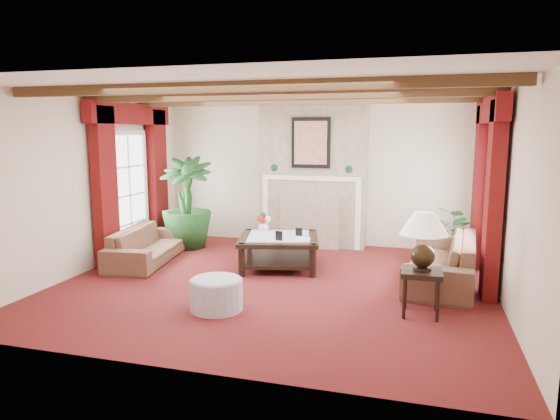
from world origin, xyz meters
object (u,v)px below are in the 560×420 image
(ottoman, at_px, (216,295))
(sofa_right, at_px, (442,251))
(coffee_table, at_px, (279,252))
(potted_palm, at_px, (187,222))
(sofa_left, at_px, (147,239))
(side_table, at_px, (421,292))

(ottoman, bearing_deg, sofa_right, 36.14)
(ottoman, bearing_deg, coffee_table, 84.32)
(sofa_right, height_order, potted_palm, potted_palm)
(sofa_left, xyz_separation_m, side_table, (4.40, -1.28, -0.11))
(ottoman, bearing_deg, side_table, 11.73)
(sofa_left, bearing_deg, sofa_right, -96.33)
(ottoman, bearing_deg, potted_palm, 122.11)
(coffee_table, bearing_deg, ottoman, -108.94)
(side_table, xyz_separation_m, ottoman, (-2.40, -0.50, -0.09))
(sofa_right, distance_m, potted_palm, 4.61)
(sofa_left, relative_size, potted_palm, 1.08)
(sofa_left, xyz_separation_m, ottoman, (1.99, -1.78, -0.20))
(coffee_table, height_order, ottoman, coffee_table)
(side_table, bearing_deg, sofa_right, 79.21)
(sofa_left, height_order, ottoman, sofa_left)
(sofa_left, distance_m, sofa_right, 4.68)
(potted_palm, distance_m, ottoman, 3.45)
(side_table, relative_size, ottoman, 0.85)
(side_table, height_order, ottoman, side_table)
(sofa_right, height_order, ottoman, sofa_right)
(sofa_left, height_order, potted_palm, potted_palm)
(sofa_left, xyz_separation_m, coffee_table, (2.20, 0.28, -0.13))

